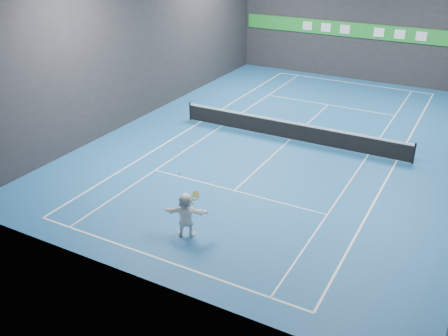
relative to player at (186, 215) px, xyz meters
The scene contains 18 objects.
ground 10.27m from the player, 90.19° to the left, with size 26.00×26.00×0.00m, color #1A5690.
wall_back 23.51m from the player, 90.08° to the left, with size 18.00×0.10×9.00m, color #242426.
wall_front 4.57m from the player, 90.71° to the right, with size 18.00×0.10×9.00m, color #242426.
wall_left 14.12m from the player, 131.45° to the left, with size 0.10×26.00×9.00m, color #242426.
baseline_near 1.87m from the player, 91.18° to the right, with size 10.98×0.08×0.01m, color white.
baseline_far 22.14m from the player, 90.09° to the left, with size 10.98×0.08×0.01m, color white.
sideline_doubles_left 11.66m from the player, 118.37° to the left, with size 0.08×23.78×0.01m, color white.
sideline_doubles_right 11.63m from the player, 61.93° to the left, with size 0.08×23.78×0.01m, color white.
sideline_singles_left 11.07m from the player, 112.05° to the left, with size 0.06×23.78×0.01m, color white.
sideline_singles_right 11.04m from the player, 68.28° to the left, with size 0.06×23.78×0.01m, color white.
service_line_near 3.92m from the player, 90.51° to the left, with size 8.23×0.06×0.01m, color white.
service_line_far 16.65m from the player, 90.12° to the left, with size 8.23×0.06×0.01m, color white.
center_service_line 10.27m from the player, 90.19° to the left, with size 0.06×12.80×0.01m, color white.
player is the anchor object (origin of this frame).
tennis_ball 1.60m from the player, 169.69° to the left, with size 0.07×0.07×0.07m, color #B3D523.
tennis_net 10.23m from the player, 90.19° to the left, with size 12.50×0.10×1.07m.
sponsor_banner 23.31m from the player, 90.08° to the left, with size 17.64×0.11×1.00m.
tennis_racket 0.89m from the player, ahead, with size 0.40×0.37×0.60m.
Camera 1 is at (8.55, -23.00, 10.22)m, focal length 40.00 mm.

